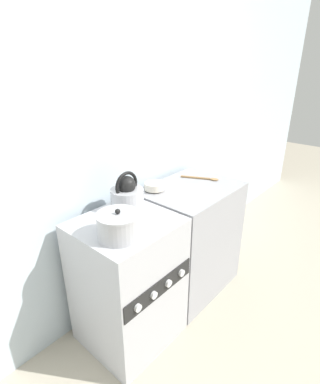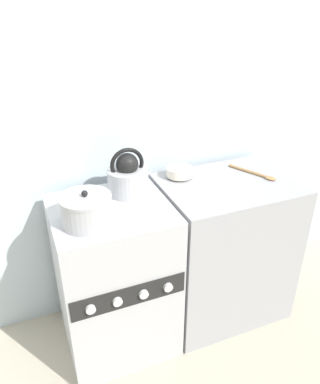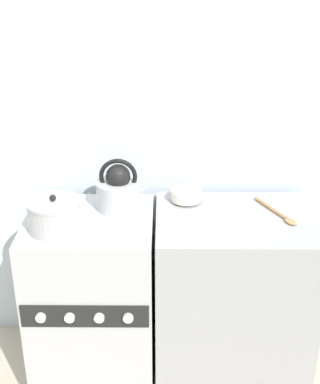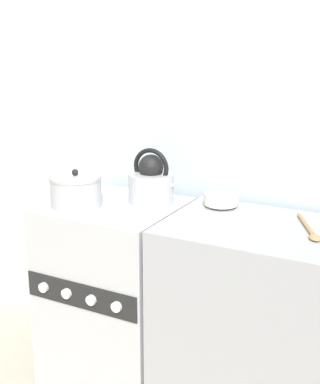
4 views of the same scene
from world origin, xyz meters
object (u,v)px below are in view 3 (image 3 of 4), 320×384
object	(u,v)px
stove	(93,299)
cooking_pot	(54,215)
kettle	(119,190)
enamel_bowl	(186,195)

from	to	relation	value
stove	cooking_pot	bearing A→B (deg)	-143.88
stove	kettle	size ratio (longest dim) A/B	3.43
stove	cooking_pot	distance (m)	0.52
stove	kettle	world-z (taller)	kettle
stove	cooking_pot	xyz separation A→B (m)	(-0.13, -0.09, 0.49)
cooking_pot	enamel_bowl	bearing A→B (deg)	25.09
enamel_bowl	cooking_pot	bearing A→B (deg)	-154.91
kettle	enamel_bowl	xyz separation A→B (m)	(0.31, 0.06, -0.05)
cooking_pot	enamel_bowl	distance (m)	0.63
cooking_pot	enamel_bowl	world-z (taller)	cooking_pot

